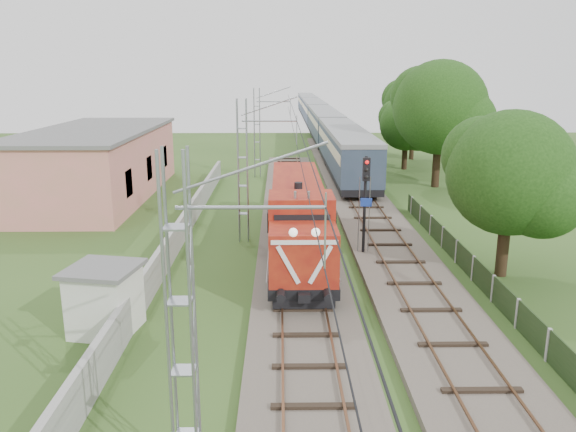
{
  "coord_description": "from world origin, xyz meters",
  "views": [
    {
      "loc": [
        -0.9,
        -18.86,
        9.43
      ],
      "look_at": [
        -0.52,
        9.09,
        2.2
      ],
      "focal_mm": 35.0,
      "sensor_mm": 36.0,
      "label": 1
    }
  ],
  "objects_px": {
    "locomotive": "(298,216)",
    "coach_rake": "(318,116)",
    "relay_hut": "(105,299)",
    "signal_post": "(366,189)"
  },
  "relations": [
    {
      "from": "locomotive",
      "to": "relay_hut",
      "type": "xyz_separation_m",
      "value": [
        -7.4,
        -8.89,
        -0.86
      ]
    },
    {
      "from": "relay_hut",
      "to": "signal_post",
      "type": "bearing_deg",
      "value": 37.71
    },
    {
      "from": "signal_post",
      "to": "coach_rake",
      "type": "bearing_deg",
      "value": 88.48
    },
    {
      "from": "locomotive",
      "to": "relay_hut",
      "type": "relative_size",
      "value": 5.63
    },
    {
      "from": "locomotive",
      "to": "coach_rake",
      "type": "distance_m",
      "value": 59.82
    },
    {
      "from": "signal_post",
      "to": "locomotive",
      "type": "bearing_deg",
      "value": 171.06
    },
    {
      "from": "coach_rake",
      "to": "relay_hut",
      "type": "relative_size",
      "value": 33.84
    },
    {
      "from": "coach_rake",
      "to": "signal_post",
      "type": "bearing_deg",
      "value": -91.52
    },
    {
      "from": "coach_rake",
      "to": "signal_post",
      "type": "xyz_separation_m",
      "value": [
        -1.6,
        -60.15,
        0.98
      ]
    },
    {
      "from": "signal_post",
      "to": "relay_hut",
      "type": "distance_m",
      "value": 13.86
    }
  ]
}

